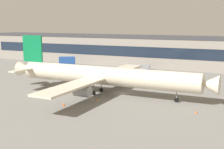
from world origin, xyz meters
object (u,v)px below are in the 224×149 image
(airliner, at_px, (103,76))
(catering_truck, at_px, (67,61))
(traffic_cone_0, at_px, (196,112))
(crew_van, at_px, (143,67))
(traffic_cone_2, at_px, (64,104))
(traffic_cone_1, at_px, (97,99))

(airliner, distance_m, catering_truck, 59.90)
(airliner, relative_size, traffic_cone_0, 105.90)
(airliner, height_order, crew_van, airliner)
(catering_truck, distance_m, traffic_cone_2, 70.16)
(traffic_cone_1, bearing_deg, traffic_cone_2, -120.30)
(crew_van, xyz_separation_m, traffic_cone_1, (6.96, -53.15, -1.17))
(crew_van, relative_size, traffic_cone_2, 7.49)
(crew_van, xyz_separation_m, traffic_cone_2, (2.21, -61.28, -1.09))
(traffic_cone_2, bearing_deg, airliner, 80.00)
(airliner, bearing_deg, crew_van, 96.07)
(traffic_cone_0, relative_size, traffic_cone_1, 1.00)
(airliner, xyz_separation_m, crew_van, (-4.90, 46.02, -3.77))
(traffic_cone_0, relative_size, traffic_cone_2, 0.78)
(catering_truck, height_order, traffic_cone_0, catering_truck)
(crew_van, bearing_deg, traffic_cone_2, -87.94)
(airliner, distance_m, traffic_cone_2, 16.24)
(traffic_cone_0, xyz_separation_m, traffic_cone_1, (-25.36, 0.60, 0.00))
(catering_truck, bearing_deg, airliner, -46.40)
(airliner, xyz_separation_m, traffic_cone_1, (2.06, -7.13, -4.94))
(airliner, height_order, traffic_cone_2, airliner)
(traffic_cone_1, distance_m, traffic_cone_2, 9.42)
(airliner, bearing_deg, traffic_cone_0, -15.74)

